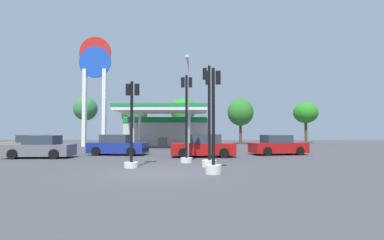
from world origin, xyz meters
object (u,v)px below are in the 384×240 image
Objects in this scene: tree_3 at (240,113)px; corner_streetlamp at (188,98)px; traffic_signal_2 at (187,128)px; tree_2 at (183,109)px; car_4 at (31,145)px; traffic_signal_1 at (132,134)px; tree_4 at (306,113)px; car_1 at (118,146)px; traffic_signal_0 at (209,139)px; tree_0 at (85,109)px; car_2 at (278,146)px; traffic_signal_3 at (213,136)px; tree_1 at (134,115)px; station_pole_sign at (95,77)px; car_0 at (203,147)px; car_3 at (41,148)px.

tree_3 is 22.61m from corner_streetlamp.
tree_2 is (-1.51, 23.94, 2.91)m from traffic_signal_2.
car_4 is 25.81m from tree_3.
tree_4 is (19.09, 27.73, 2.80)m from traffic_signal_1.
traffic_signal_0 is at bearing -46.54° from car_1.
corner_streetlamp is (15.62, -22.66, -1.14)m from tree_0.
car_2 is 1.00× the size of traffic_signal_3.
tree_0 reaches higher than traffic_signal_2.
tree_1 is at bearing 129.23° from car_2.
corner_streetlamp is at bearing -55.43° from tree_0.
tree_0 reaches higher than traffic_signal_3.
car_2 is 0.71× the size of tree_3.
traffic_signal_3 is 30.10m from tree_1.
tree_1 is (-5.90, 26.46, 2.46)m from traffic_signal_1.
station_pole_sign reaches higher than traffic_signal_0.
car_0 is 0.90× the size of traffic_signal_2.
traffic_signal_0 is 3.84m from traffic_signal_1.
tree_1 is (-9.71, 26.12, 2.73)m from traffic_signal_0.
traffic_signal_3 is 0.72× the size of tree_3.
car_1 is at bearing 28.70° from car_3.
car_3 is 10.28m from traffic_signal_2.
car_3 is at bearing -128.72° from tree_3.
station_pole_sign is 29.58m from tree_4.
tree_3 reaches higher than car_2.
car_1 is at bearing 126.10° from traffic_signal_3.
tree_0 is (-4.12, 7.56, -3.18)m from station_pole_sign.
car_0 is at bearing 73.94° from traffic_signal_2.
car_2 is at bearing -89.44° from tree_3.
traffic_signal_1 is at bearing -124.54° from tree_4.
tree_3 reaches higher than traffic_signal_0.
car_2 is 19.61m from car_4.
traffic_signal_0 reaches higher than car_1.
traffic_signal_3 is 27.85m from tree_3.
traffic_signal_1 is 0.85× the size of traffic_signal_2.
traffic_signal_0 reaches higher than car_2.
tree_4 reaches higher than tree_1.
car_0 is 0.72× the size of tree_3.
car_1 is 0.76× the size of tree_1.
tree_0 is at bearing 122.96° from traffic_signal_2.
traffic_signal_2 is (2.62, 2.29, 0.33)m from traffic_signal_1.
traffic_signal_2 is (11.49, -16.50, -6.20)m from station_pole_sign.
traffic_signal_3 is 33.39m from tree_4.
station_pole_sign is 2.90× the size of car_2.
corner_streetlamp reaches higher than tree_4.
corner_streetlamp is at bearing -6.56° from car_3.
traffic_signal_2 reaches higher than car_1.
station_pole_sign is at bearing 124.52° from traffic_signal_0.
traffic_signal_0 is at bearing -119.14° from tree_4.
car_1 is at bearing -80.72° from tree_1.
traffic_signal_0 is 1.20× the size of traffic_signal_1.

